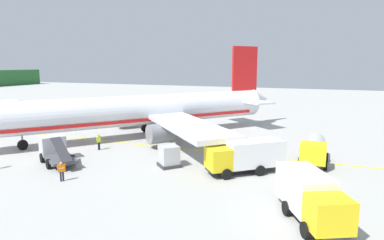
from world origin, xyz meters
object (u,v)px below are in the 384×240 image
(service_truck_catering, at_px, (55,150))
(crew_marshaller, at_px, (99,141))
(cargo_container_near, at_px, (169,156))
(crew_loader_right, at_px, (62,170))
(service_truck_pushback, at_px, (246,155))
(service_truck_fuel, at_px, (310,196))
(service_truck_baggage, at_px, (314,149))
(airliner_foreground, at_px, (145,111))

(service_truck_catering, distance_m, crew_marshaller, 5.32)
(cargo_container_near, height_order, crew_loader_right, cargo_container_near)
(cargo_container_near, distance_m, crew_marshaller, 10.01)
(cargo_container_near, relative_size, crew_marshaller, 1.44)
(service_truck_pushback, distance_m, crew_loader_right, 15.26)
(service_truck_pushback, xyz_separation_m, crew_marshaller, (1.68, 16.62, -0.53))
(service_truck_fuel, bearing_deg, service_truck_baggage, -0.02)
(service_truck_catering, height_order, crew_marshaller, service_truck_catering)
(airliner_foreground, distance_m, service_truck_catering, 13.50)
(crew_marshaller, bearing_deg, service_truck_fuel, -112.14)
(airliner_foreground, relative_size, service_truck_fuel, 5.31)
(service_truck_baggage, bearing_deg, service_truck_fuel, 179.98)
(service_truck_baggage, distance_m, service_truck_pushback, 7.36)
(airliner_foreground, bearing_deg, crew_marshaller, 170.41)
(crew_marshaller, bearing_deg, service_truck_baggage, -81.61)
(service_truck_pushback, bearing_deg, crew_marshaller, 84.23)
(service_truck_catering, xyz_separation_m, cargo_container_near, (2.68, -10.80, -0.20))
(service_truck_pushback, bearing_deg, service_truck_baggage, -47.86)
(airliner_foreground, height_order, service_truck_catering, airliner_foreground)
(airliner_foreground, relative_size, crew_marshaller, 19.38)
(service_truck_pushback, relative_size, crew_loader_right, 4.11)
(service_truck_pushback, bearing_deg, cargo_container_near, 96.88)
(service_truck_baggage, height_order, service_truck_catering, service_truck_catering)
(airliner_foreground, xyz_separation_m, cargo_container_near, (-10.41, -8.35, -2.40))
(service_truck_fuel, bearing_deg, cargo_container_near, 62.43)
(crew_loader_right, bearing_deg, cargo_container_near, -43.74)
(service_truck_baggage, relative_size, cargo_container_near, 2.31)
(service_truck_baggage, bearing_deg, crew_loader_right, 123.51)
(airliner_foreground, height_order, cargo_container_near, airliner_foreground)
(service_truck_baggage, bearing_deg, crew_marshaller, 98.39)
(service_truck_fuel, height_order, service_truck_catering, service_truck_fuel)
(crew_loader_right, bearing_deg, service_truck_pushback, -60.64)
(service_truck_catering, xyz_separation_m, crew_loader_right, (-3.96, -4.45, -0.25))
(service_truck_pushback, height_order, cargo_container_near, service_truck_pushback)
(crew_marshaller, bearing_deg, service_truck_pushback, -95.77)
(airliner_foreground, relative_size, cargo_container_near, 13.45)
(airliner_foreground, xyz_separation_m, crew_marshaller, (-7.90, 1.33, -2.35))
(airliner_foreground, distance_m, service_truck_fuel, 26.81)
(service_truck_fuel, xyz_separation_m, service_truck_baggage, (12.24, -0.00, -0.16))
(airliner_foreground, xyz_separation_m, service_truck_pushback, (-9.58, -15.29, -1.82))
(airliner_foreground, height_order, service_truck_pushback, airliner_foreground)
(service_truck_fuel, height_order, crew_loader_right, service_truck_fuel)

